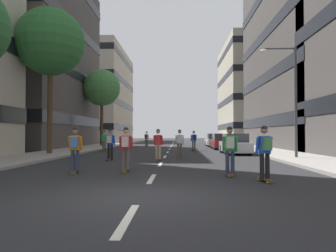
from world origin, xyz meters
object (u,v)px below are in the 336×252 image
Objects in this scene: streetlamp_right at (289,89)px; skater_0 at (110,142)px; street_tree_near at (102,88)px; skater_2 at (75,147)px; skater_9 at (180,142)px; skater_5 at (104,140)px; parked_car_mid at (222,142)px; skater_4 at (126,146)px; street_tree_mid at (50,42)px; parked_car_near at (235,145)px; skater_1 at (147,138)px; skater_7 at (230,148)px; parked_car_far at (214,140)px; skater_8 at (265,150)px; skater_6 at (194,139)px; skater_3 at (158,143)px.

streetlamp_right is 10.90m from skater_0.
street_tree_near is 5.03× the size of skater_2.
skater_9 is at bearing -60.95° from street_tree_near.
skater_0 is 9.30m from skater_5.
street_tree_near is 5.03× the size of skater_9.
parked_car_mid is at bearing 58.39° from skater_0.
skater_4 is (1.87, 0.50, 0.00)m from skater_2.
street_tree_mid is (-13.25, -9.08, 7.28)m from parked_car_mid.
street_tree_near is at bearing 135.55° from parked_car_near.
skater_0 is 1.00× the size of skater_4.
skater_1 is 1.00× the size of skater_7.
skater_7 is at bearing -95.19° from parked_car_far.
street_tree_near is (-13.25, 13.00, 6.20)m from parked_car_near.
skater_5 is (-2.49, 8.96, -0.03)m from skater_0.
parked_car_near is 2.47× the size of skater_0.
skater_1 is 1.00× the size of skater_2.
skater_5 is (-10.57, 3.11, 0.29)m from parked_car_near.
parked_car_far is at bearing 84.81° from skater_7.
parked_car_near is 2.47× the size of skater_8.
parked_car_near is at bearing 54.99° from skater_2.
skater_0 is 5.59m from skater_4.
skater_1 is at bearing 89.80° from skater_2.
street_tree_near reaches higher than skater_2.
skater_7 is (-2.35, -19.51, 0.32)m from parked_car_mid.
skater_4 is at bearing -73.89° from street_tree_near.
parked_car_near is 0.68× the size of streetlamp_right.
skater_0 and skater_7 have the same top height.
skater_6 is (-2.86, 4.08, 0.32)m from parked_car_near.
street_tree_near is 23.88m from streetlamp_right.
street_tree_near is 25.80m from skater_4.
parked_car_far is 26.02m from skater_7.
street_tree_near is 21.31m from skater_3.
skater_2 is 9.14m from skater_9.
skater_3 and skater_4 have the same top height.
parked_car_far is at bearing 90.00° from parked_car_near.
skater_9 is at bearing 63.89° from skater_2.
parked_car_mid is at bearing 21.51° from skater_5.
skater_5 is 7.77m from skater_6.
skater_3 and skater_8 have the same top height.
parked_car_near is 7.96m from skater_3.
skater_3 is 1.00× the size of skater_5.
skater_3 is 1.00× the size of skater_6.
skater_1 and skater_8 have the same top height.
street_tree_near is at bearing 113.36° from skater_7.
skater_6 is (2.49, 9.97, 0.03)m from skater_3.
skater_2 reaches higher than parked_car_far.
skater_1 is (5.19, 1.02, -5.89)m from street_tree_near.
skater_2 is 16.58m from skater_6.
skater_1 and skater_9 have the same top height.
skater_2 is 1.93m from skater_4.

